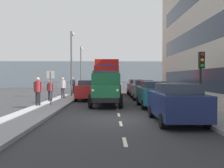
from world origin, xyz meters
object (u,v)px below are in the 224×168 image
truck_vintage_green (106,89)px  car_red_oppositeside_0 (88,90)px  pedestrian_couple_b (50,89)px  lamp_post_promenade (72,57)px  car_teal_kerbside_1 (153,93)px  car_silver_kerbside_3 (136,87)px  car_grey_kerbside_2 (142,89)px  pedestrian_by_lamp (63,86)px  street_sign (51,82)px  pedestrian_strolling (73,84)px  lamp_post_far (81,64)px  lorry_cargo_red (107,76)px  pedestrian_with_bag (38,89)px  traffic_light_near (201,68)px  pedestrian_couple_a (78,86)px  car_navy_kerbside_near (176,102)px

truck_vintage_green → car_red_oppositeside_0: 4.75m
pedestrian_couple_b → lamp_post_promenade: 6.05m
car_teal_kerbside_1 → car_silver_kerbside_3: (0.00, -11.52, -0.00)m
truck_vintage_green → car_red_oppositeside_0: (1.68, -4.43, -0.28)m
car_teal_kerbside_1 → car_silver_kerbside_3: size_ratio=0.98×
car_grey_kerbside_2 → pedestrian_by_lamp: bearing=1.5°
car_teal_kerbside_1 → street_sign: (6.80, 0.14, 0.79)m
pedestrian_strolling → lamp_post_far: size_ratio=0.30×
car_grey_kerbside_2 → street_sign: size_ratio=1.87×
truck_vintage_green → pedestrian_couple_b: bearing=-24.8°
truck_vintage_green → car_red_oppositeside_0: size_ratio=1.32×
car_silver_kerbside_3 → street_sign: street_sign is taller
truck_vintage_green → lorry_cargo_red: lorry_cargo_red is taller
truck_vintage_green → pedestrian_with_bag: 4.52m
car_grey_kerbside_2 → pedestrian_couple_b: pedestrian_couple_b is taller
traffic_light_near → car_red_oppositeside_0: bearing=-49.7°
car_grey_kerbside_2 → pedestrian_by_lamp: 7.10m
lorry_cargo_red → pedestrian_strolling: bearing=-0.3°
car_teal_kerbside_1 → pedestrian_couple_b: (7.52, -2.66, 0.20)m
truck_vintage_green → car_teal_kerbside_1: 3.25m
pedestrian_by_lamp → pedestrian_strolling: pedestrian_by_lamp is taller
truck_vintage_green → car_silver_kerbside_3: bearing=-106.2°
street_sign → pedestrian_with_bag: bearing=16.9°
traffic_light_near → lamp_post_promenade: bearing=-51.5°
pedestrian_by_lamp → pedestrian_strolling: (-0.01, -5.68, -0.00)m
car_silver_kerbside_3 → pedestrian_couple_a: bearing=25.8°
lorry_cargo_red → traffic_light_near: (-5.29, 14.23, 0.40)m
car_red_oppositeside_0 → pedestrian_couple_a: pedestrian_couple_a is taller
lorry_cargo_red → pedestrian_couple_a: 4.05m
lamp_post_promenade → street_sign: lamp_post_promenade is taller
car_silver_kerbside_3 → pedestrian_by_lamp: bearing=40.3°
lorry_cargo_red → pedestrian_couple_b: (4.28, 8.52, -0.98)m
pedestrian_with_bag → lamp_post_promenade: size_ratio=0.29×
car_navy_kerbside_near → pedestrian_by_lamp: bearing=-57.6°
pedestrian_strolling → lamp_post_far: (-0.23, -6.07, 2.54)m
car_grey_kerbside_2 → car_red_oppositeside_0: size_ratio=0.99×
car_navy_kerbside_near → pedestrian_with_bag: 9.24m
car_grey_kerbside_2 → street_sign: (6.80, 5.84, 0.79)m
truck_vintage_green → pedestrian_couple_a: bearing=-69.3°
truck_vintage_green → pedestrian_couple_a: 8.45m
truck_vintage_green → car_navy_kerbside_near: size_ratio=1.35×
car_red_oppositeside_0 → traffic_light_near: (-6.90, 8.14, 1.58)m
street_sign → car_red_oppositeside_0: bearing=-110.5°
car_navy_kerbside_near → traffic_light_near: size_ratio=1.31×
lamp_post_promenade → lamp_post_far: (0.18, -9.33, -0.17)m
pedestrian_by_lamp → street_sign: 5.68m
pedestrian_couple_a → traffic_light_near: size_ratio=0.49×
pedestrian_with_bag → car_silver_kerbside_3: bearing=-122.5°
car_navy_kerbside_near → pedestrian_with_bag: bearing=-34.9°
pedestrian_by_lamp → truck_vintage_green: bearing=128.9°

